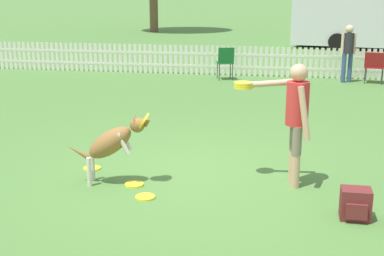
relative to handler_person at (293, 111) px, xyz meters
name	(u,v)px	position (x,y,z in m)	size (l,w,h in m)	color
ground_plane	(198,173)	(-1.23, 0.18, -0.96)	(240.00, 240.00, 0.00)	#4C7A38
handler_person	(293,111)	(0.00, 0.00, 0.00)	(0.99, 0.52, 1.55)	tan
leaping_dog	(113,141)	(-2.22, -0.37, -0.41)	(1.08, 0.42, 0.93)	olive
frisbee_near_handler	(134,184)	(-1.94, -0.41, -0.95)	(0.24, 0.24, 0.02)	yellow
frisbee_near_dog	(92,168)	(-2.70, 0.09, -0.95)	(0.24, 0.24, 0.02)	yellow
frisbee_midfield	(145,197)	(-1.69, -0.79, -0.95)	(0.24, 0.24, 0.02)	yellow
backpack_on_grass	(356,204)	(0.70, -0.94, -0.79)	(0.32, 0.28, 0.34)	maroon
picket_fence	(250,61)	(-1.23, 8.58, -0.55)	(16.98, 0.04, 0.83)	silver
folding_chair_blue_left	(374,65)	(2.06, 7.96, -0.47)	(0.58, 0.60, 0.82)	#333338
folding_chair_center	(226,60)	(-1.82, 7.79, -0.43)	(0.54, 0.55, 0.89)	#333338
spectator_standing	(348,48)	(1.37, 8.00, -0.07)	(0.39, 0.27, 1.50)	#334C7A
equipment_trailer	(357,19)	(2.48, 16.57, 0.24)	(5.92, 3.06, 2.26)	silver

